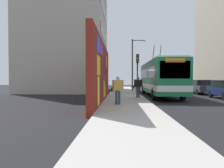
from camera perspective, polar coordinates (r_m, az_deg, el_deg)
name	(u,v)px	position (r m, az deg, el deg)	size (l,w,h in m)	color
ground_plane	(142,97)	(20.52, 7.76, -3.41)	(80.00, 80.00, 0.00)	black
sidewalk_slab	(125,96)	(20.42, 3.29, -3.21)	(48.00, 3.20, 0.15)	#ADA8A0
graffiti_wall	(102,73)	(15.77, -2.70, 2.90)	(12.76, 0.32, 4.25)	maroon
building_far_left	(68,31)	(32.07, -11.19, 13.20)	(13.62, 9.98, 16.60)	#B2A899
city_bus	(160,77)	(21.94, 12.14, 1.75)	(12.04, 2.54, 5.14)	#19723F
parked_car_dark_gray	(200,86)	(26.78, 21.78, -0.59)	(4.91, 1.90, 1.58)	#38383D
parked_car_champagne	(185,85)	(32.35, 18.27, -0.25)	(4.34, 1.95, 1.58)	#C6B793
parked_car_white	(174,84)	(38.61, 15.58, 0.01)	(4.11, 1.92, 1.58)	white
pedestrian_near_wall	(118,88)	(13.28, 1.48, -1.03)	(0.23, 0.75, 1.69)	#2D3F59
pedestrian_at_curb	(138,85)	(18.56, 6.70, -0.33)	(0.23, 0.76, 1.71)	#2D3F59
traffic_light	(138,67)	(21.48, 6.58, 4.31)	(0.49, 0.28, 3.94)	#2D382D
street_lamp	(134,61)	(28.49, 5.66, 5.83)	(0.44, 1.76, 6.58)	#4C4C51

